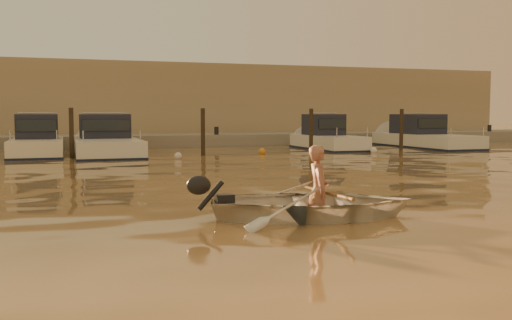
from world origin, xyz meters
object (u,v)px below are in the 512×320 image
object	(u,v)px
moored_boat_5	(425,135)
dinghy	(312,204)
moored_boat_4	(328,137)
moored_boat_2	(106,140)
moored_boat_1	(37,141)
waterfront_building	(159,104)
person	(318,190)

from	to	relation	value
moored_boat_5	dinghy	bearing A→B (deg)	-129.68
dinghy	moored_boat_4	xyz separation A→B (m)	(8.50, 17.08, 0.39)
moored_boat_2	moored_boat_5	size ratio (longest dim) A/B	1.11
moored_boat_5	moored_boat_2	bearing A→B (deg)	180.00
moored_boat_1	moored_boat_5	bearing A→B (deg)	0.00
waterfront_building	person	bearing A→B (deg)	-93.48
moored_boat_2	person	bearing A→B (deg)	-82.17
moored_boat_1	moored_boat_5	size ratio (longest dim) A/B	0.80
person	moored_boat_5	size ratio (longest dim) A/B	0.20
moored_boat_2	moored_boat_5	distance (m)	16.43
moored_boat_4	person	bearing A→B (deg)	-116.15
dinghy	moored_boat_5	bearing A→B (deg)	-23.92
moored_boat_4	moored_boat_5	distance (m)	5.67
moored_boat_1	moored_boat_2	distance (m)	2.81
person	moored_boat_5	bearing A→B (deg)	-23.68
dinghy	person	bearing A→B (deg)	-90.00
moored_boat_1	dinghy	bearing A→B (deg)	-73.49
moored_boat_2	waterfront_building	world-z (taller)	waterfront_building
moored_boat_5	waterfront_building	distance (m)	16.65
moored_boat_1	moored_boat_5	xyz separation A→B (m)	(19.24, 0.00, 0.00)
dinghy	moored_boat_1	world-z (taller)	moored_boat_1
moored_boat_2	waterfront_building	bearing A→B (deg)	69.73
dinghy	moored_boat_2	world-z (taller)	moored_boat_2
dinghy	waterfront_building	xyz separation A→B (m)	(1.81, 28.08, 2.17)
dinghy	waterfront_building	bearing A→B (deg)	12.08
moored_boat_1	moored_boat_2	size ratio (longest dim) A/B	0.72
moored_boat_2	moored_boat_4	xyz separation A→B (m)	(10.76, 0.00, 0.00)
waterfront_building	moored_boat_4	bearing A→B (deg)	-58.68
moored_boat_5	person	bearing A→B (deg)	-129.44
dinghy	person	world-z (taller)	person
person	moored_boat_2	world-z (taller)	moored_boat_2
moored_boat_1	moored_boat_4	size ratio (longest dim) A/B	1.02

